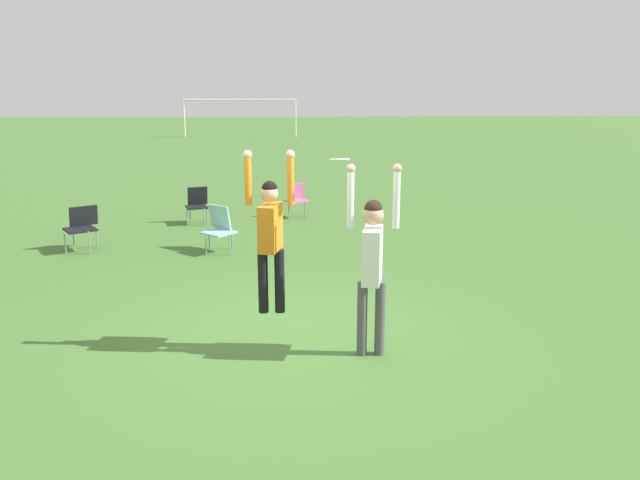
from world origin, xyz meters
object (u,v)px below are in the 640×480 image
(frisbee, at_px, (339,159))
(camping_chair_2, at_px, (219,226))
(person_jumping, at_px, (270,230))
(person_defending, at_px, (372,256))
(camping_chair_1, at_px, (197,202))
(camping_chair_3, at_px, (297,197))
(camping_chair_0, at_px, (82,225))

(frisbee, xyz_separation_m, camping_chair_2, (-2.01, 4.61, -1.79))
(person_jumping, height_order, frisbee, person_jumping)
(person_defending, distance_m, camping_chair_1, 8.14)
(camping_chair_2, height_order, camping_chair_3, camping_chair_2)
(person_jumping, relative_size, camping_chair_2, 2.21)
(person_defending, xyz_separation_m, camping_chair_2, (-2.38, 4.88, -0.72))
(camping_chair_2, bearing_deg, camping_chair_3, -74.97)
(camping_chair_1, relative_size, camping_chair_3, 1.03)
(person_defending, bearing_deg, frisbee, -115.03)
(camping_chair_3, bearing_deg, frisbee, 59.59)
(person_defending, distance_m, camping_chair_2, 5.48)
(camping_chair_0, relative_size, camping_chair_1, 1.01)
(camping_chair_0, height_order, camping_chair_2, camping_chair_2)
(person_jumping, xyz_separation_m, camping_chair_1, (-2.04, 7.20, -0.98))
(frisbee, bearing_deg, camping_chair_0, 134.43)
(frisbee, bearing_deg, camping_chair_3, 93.91)
(person_jumping, distance_m, person_defending, 1.22)
(camping_chair_0, xyz_separation_m, camping_chair_3, (4.15, 3.02, -0.01))
(frisbee, bearing_deg, camping_chair_2, 113.57)
(camping_chair_1, height_order, camping_chair_2, camping_chair_2)
(camping_chair_3, bearing_deg, person_defending, 62.05)
(person_jumping, relative_size, camping_chair_1, 2.32)
(frisbee, bearing_deg, person_jumping, -177.69)
(person_jumping, bearing_deg, camping_chair_3, 9.70)
(frisbee, xyz_separation_m, camping_chair_3, (-0.53, 7.79, -1.79))
(person_defending, xyz_separation_m, camping_chair_1, (-3.21, 7.44, -0.73))
(person_defending, relative_size, camping_chair_2, 2.58)
(frisbee, xyz_separation_m, camping_chair_0, (-4.68, 4.77, -1.78))
(person_jumping, xyz_separation_m, frisbee, (0.80, 0.03, 0.81))
(camping_chair_0, bearing_deg, person_jumping, 95.02)
(person_defending, bearing_deg, camping_chair_0, -123.32)
(camping_chair_0, distance_m, camping_chair_3, 5.13)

